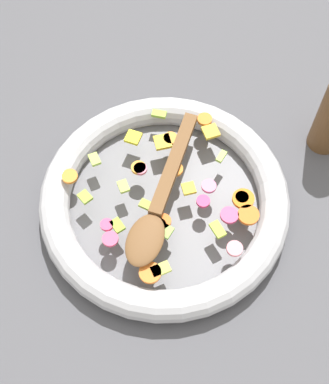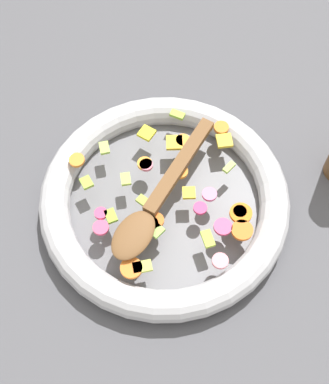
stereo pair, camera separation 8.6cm
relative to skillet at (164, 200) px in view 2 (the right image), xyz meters
name	(u,v)px [view 2 (the right image)]	position (x,y,z in m)	size (l,w,h in m)	color
ground_plane	(164,206)	(0.00, 0.00, -0.02)	(4.00, 4.00, 0.00)	#4C4C51
skillet	(164,200)	(0.00, 0.00, 0.00)	(0.41, 0.41, 0.05)	slate
chopped_vegetables	(175,196)	(0.02, -0.01, 0.03)	(0.31, 0.32, 0.01)	orange
wooden_spoon	(156,201)	(-0.01, -0.03, 0.04)	(0.16, 0.28, 0.01)	brown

